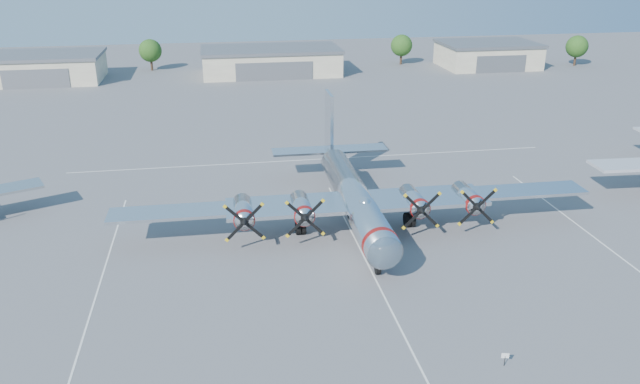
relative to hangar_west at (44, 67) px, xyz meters
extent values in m
plane|color=#525255|center=(45.00, -81.96, -2.71)|extent=(260.00, 260.00, 0.00)
cube|color=silver|center=(23.00, -86.96, -2.71)|extent=(0.15, 40.00, 0.01)
cube|color=silver|center=(45.00, -86.96, -2.71)|extent=(0.15, 40.00, 0.01)
cube|color=silver|center=(67.00, -86.96, -2.71)|extent=(0.15, 40.00, 0.01)
cube|color=silver|center=(45.00, -56.96, -2.71)|extent=(60.00, 0.15, 0.01)
cube|color=#B6A890|center=(0.00, 0.04, -0.31)|extent=(22.00, 14.00, 4.80)
cube|color=slate|center=(0.00, 0.04, 2.39)|extent=(22.60, 14.60, 0.60)
cube|color=slate|center=(0.00, -7.01, -0.91)|extent=(12.10, 0.20, 3.60)
cube|color=#B6A890|center=(45.00, 0.04, -0.31)|extent=(28.00, 14.00, 4.80)
cube|color=slate|center=(45.00, 0.04, 2.39)|extent=(28.60, 14.60, 0.60)
cube|color=slate|center=(45.00, -7.01, -0.91)|extent=(15.40, 0.20, 3.60)
cube|color=#B6A890|center=(93.00, 0.04, -0.31)|extent=(20.00, 14.00, 4.80)
cube|color=slate|center=(93.00, 0.04, 2.39)|extent=(20.60, 14.60, 0.60)
cube|color=slate|center=(93.00, -7.01, -0.91)|extent=(11.00, 0.20, 3.60)
cylinder|color=#382619|center=(20.00, 8.04, -1.31)|extent=(0.50, 0.50, 2.80)
sphere|color=#1D4814|center=(20.00, 8.04, 1.53)|extent=(4.80, 4.80, 4.80)
cylinder|color=#382619|center=(75.00, 6.04, -1.31)|extent=(0.50, 0.50, 2.80)
sphere|color=#1D4814|center=(75.00, 6.04, 1.53)|extent=(4.80, 4.80, 4.80)
cylinder|color=#382619|center=(113.00, -1.96, -1.31)|extent=(0.50, 0.50, 2.80)
sphere|color=#1D4814|center=(113.00, -1.96, 1.53)|extent=(4.80, 4.80, 4.80)
cylinder|color=black|center=(50.41, -100.00, -2.35)|extent=(0.05, 0.05, 0.72)
cube|color=white|center=(50.41, -100.00, -1.95)|extent=(0.49, 0.15, 0.36)
camera|label=1|loc=(33.08, -130.78, 22.62)|focal=35.00mm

